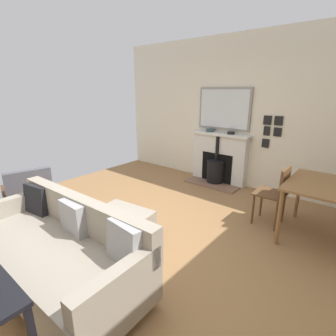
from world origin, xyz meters
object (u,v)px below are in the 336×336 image
fireplace (218,162)px  sofa (58,250)px  armchair_accent (29,190)px  mantel_bowl_far (231,133)px  ottoman (122,224)px  dining_table (325,192)px  mantel_bowl_near (210,130)px  dining_chair_near_fireplace (276,191)px

fireplace → sofa: (3.56, 0.20, -0.09)m
armchair_accent → mantel_bowl_far: bearing=152.2°
ottoman → dining_table: (-1.64, 1.89, 0.41)m
fireplace → armchair_accent: fireplace is taller
mantel_bowl_near → ottoman: mantel_bowl_near is taller
ottoman → dining_chair_near_fireplace: dining_chair_near_fireplace is taller
fireplace → mantel_bowl_far: (-0.02, 0.23, 0.61)m
sofa → armchair_accent: size_ratio=2.60×
armchair_accent → sofa: bearing=75.3°
mantel_bowl_far → fireplace: bearing=-86.1°
mantel_bowl_near → armchair_accent: bearing=-20.8°
fireplace → armchair_accent: size_ratio=1.55×
armchair_accent → dining_chair_near_fireplace: bearing=125.3°
mantel_bowl_near → dining_chair_near_fireplace: size_ratio=0.20×
sofa → dining_chair_near_fireplace: size_ratio=2.40×
armchair_accent → dining_chair_near_fireplace: dining_chair_near_fireplace is taller
sofa → dining_chair_near_fireplace: bearing=152.7°
dining_table → dining_chair_near_fireplace: size_ratio=1.17×
mantel_bowl_far → dining_chair_near_fireplace: mantel_bowl_far is taller
mantel_bowl_near → dining_table: bearing=64.5°
mantel_bowl_far → ottoman: (2.72, -0.08, -0.81)m
mantel_bowl_near → armchair_accent: mantel_bowl_near is taller
ottoman → armchair_accent: armchair_accent is taller
ottoman → dining_table: 2.53m
sofa → ottoman: bearing=-176.8°
sofa → mantel_bowl_near: bearing=-173.0°
sofa → ottoman: sofa is taller
mantel_bowl_far → dining_chair_near_fireplace: (1.09, 1.25, -0.54)m
armchair_accent → ottoman: bearing=105.0°
armchair_accent → fireplace: bearing=155.4°
fireplace → ottoman: 2.72m
dining_table → ottoman: bearing=-49.1°
mantel_bowl_near → armchair_accent: (3.14, -1.19, -0.62)m
ottoman → armchair_accent: 1.65m
mantel_bowl_near → dining_chair_near_fireplace: (1.09, 1.72, -0.54)m
sofa → ottoman: 0.86m
fireplace → dining_table: (1.07, 2.04, 0.21)m
mantel_bowl_near → ottoman: bearing=8.1°
mantel_bowl_near → sofa: bearing=7.0°
mantel_bowl_near → dining_table: (1.08, 2.28, -0.40)m
dining_table → dining_chair_near_fireplace: dining_chair_near_fireplace is taller
ottoman → armchair_accent: bearing=-75.0°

